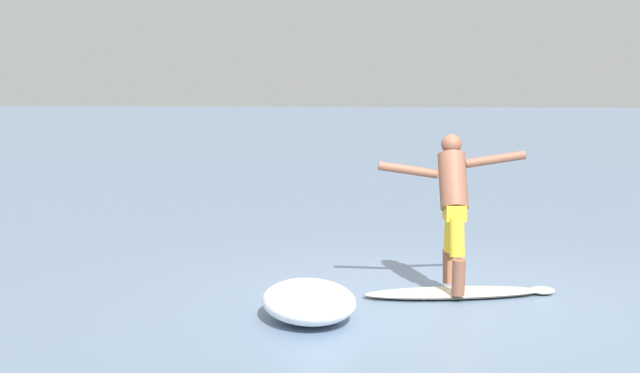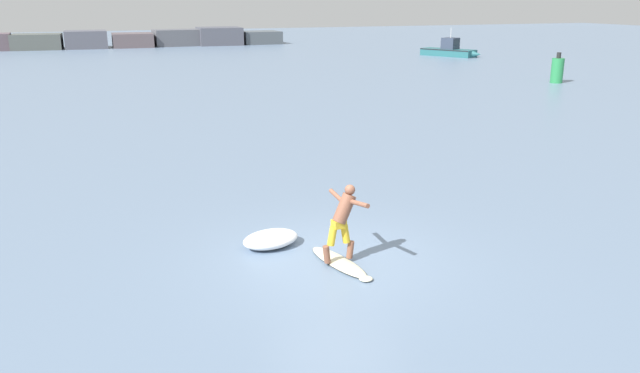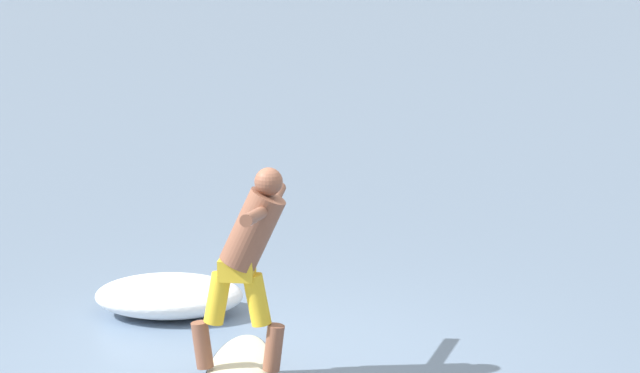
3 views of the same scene
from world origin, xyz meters
name	(u,v)px [view 1 (image 1 of 3)]	position (x,y,z in m)	size (l,w,h in m)	color
ground_plane	(429,295)	(0.00, 0.00, 0.00)	(200.00, 200.00, 0.00)	slate
surfboard	(456,293)	(-0.04, -0.28, 0.04)	(0.84, 2.01, 0.21)	beige
surfer	(453,198)	(0.05, -0.23, 0.99)	(0.74, 1.51, 1.56)	brown
wave_foam_at_tail	(309,301)	(-1.05, 1.13, 0.17)	(1.42, 1.11, 0.34)	white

